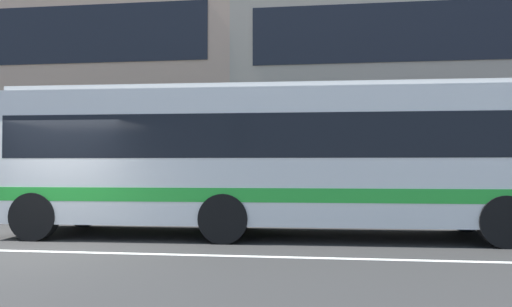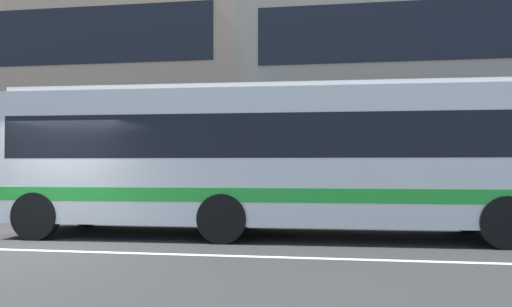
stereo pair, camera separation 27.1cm
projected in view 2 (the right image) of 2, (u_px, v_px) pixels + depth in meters
The scene contains 6 objects.
ground_plane at pixel (26, 250), 9.22m from camera, with size 160.00×160.00×0.00m, color #2D2C2A.
lane_centre_line at pixel (26, 250), 9.22m from camera, with size 60.00×0.16×0.01m, color silver.
hedge_row_far at pixel (55, 198), 16.12m from camera, with size 16.22×1.10×0.99m, color #325629.
apartment_block_left at pixel (35, 78), 25.68m from camera, with size 22.49×8.10×12.09m.
apartment_block_right at pixel (509, 71), 22.17m from camera, with size 23.17×8.10×11.48m.
transit_bus at pixel (263, 155), 11.16m from camera, with size 11.46×2.97×3.25m.
Camera 2 is at (5.61, -8.50, 1.57)m, focal length 35.16 mm.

